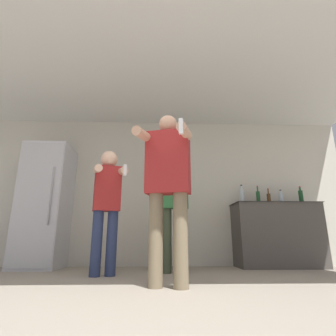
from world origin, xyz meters
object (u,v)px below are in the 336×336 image
(bottle_green_wine, at_px, (242,196))
(bottle_tall_gin, at_px, (269,198))
(refrigerator, at_px, (45,205))
(person_man_side, at_px, (107,200))
(bottle_red_label, at_px, (258,197))
(person_spectator_back, at_px, (174,199))
(bottle_short_whiskey, at_px, (281,198))
(bottle_clear_vodka, at_px, (301,197))
(person_woman_foreground, at_px, (168,181))

(bottle_green_wine, bearing_deg, bottle_tall_gin, 0.00)
(refrigerator, distance_m, person_man_side, 1.42)
(bottle_tall_gin, bearing_deg, person_man_side, -159.50)
(bottle_green_wine, relative_size, bottle_red_label, 1.04)
(person_spectator_back, bearing_deg, bottle_short_whiskey, 20.33)
(bottle_red_label, relative_size, person_man_side, 0.20)
(bottle_clear_vodka, relative_size, person_spectator_back, 0.18)
(refrigerator, distance_m, bottle_clear_vodka, 4.21)
(bottle_clear_vodka, relative_size, person_woman_foreground, 0.18)
(bottle_tall_gin, height_order, person_spectator_back, person_spectator_back)
(refrigerator, relative_size, bottle_tall_gin, 7.25)
(bottle_green_wine, xyz_separation_m, person_spectator_back, (-1.19, -0.69, -0.16))
(bottle_tall_gin, relative_size, bottle_short_whiskey, 1.09)
(person_man_side, bearing_deg, person_spectator_back, 16.18)
(bottle_tall_gin, distance_m, bottle_short_whiskey, 0.21)
(bottle_short_whiskey, relative_size, person_woman_foreground, 0.14)
(bottle_clear_vodka, relative_size, bottle_tall_gin, 1.15)
(bottle_clear_vodka, height_order, person_man_side, person_man_side)
(refrigerator, xyz_separation_m, bottle_tall_gin, (3.65, 0.09, 0.14))
(bottle_short_whiskey, xyz_separation_m, person_spectator_back, (-1.85, -0.69, -0.13))
(person_woman_foreground, relative_size, person_man_side, 1.08)
(bottle_short_whiskey, relative_size, person_man_side, 0.15)
(person_spectator_back, bearing_deg, bottle_clear_vodka, 17.37)
(person_woman_foreground, bearing_deg, bottle_red_label, 48.06)
(bottle_tall_gin, height_order, bottle_short_whiskey, bottle_tall_gin)
(bottle_green_wine, xyz_separation_m, bottle_short_whiskey, (0.66, -0.00, -0.03))
(bottle_short_whiskey, relative_size, person_spectator_back, 0.14)
(bottle_clear_vodka, relative_size, bottle_green_wine, 0.94)
(bottle_short_whiskey, bearing_deg, person_spectator_back, -159.67)
(bottle_clear_vodka, height_order, person_woman_foreground, person_woman_foreground)
(bottle_red_label, relative_size, person_spectator_back, 0.18)
(person_man_side, distance_m, person_spectator_back, 0.91)
(bottle_red_label, distance_m, person_spectator_back, 1.62)
(refrigerator, bearing_deg, bottle_clear_vodka, 1.20)
(person_man_side, bearing_deg, bottle_short_whiskey, 19.03)
(bottle_green_wine, relative_size, person_man_side, 0.21)
(bottle_short_whiskey, bearing_deg, bottle_red_label, 180.00)
(refrigerator, bearing_deg, person_woman_foreground, -41.57)
(bottle_green_wine, xyz_separation_m, bottle_red_label, (0.27, 0.00, -0.02))
(bottle_green_wine, xyz_separation_m, person_man_side, (-2.06, -0.94, -0.22))
(refrigerator, xyz_separation_m, bottle_red_label, (3.47, 0.09, 0.16))
(bottle_red_label, height_order, person_man_side, person_man_side)
(bottle_red_label, height_order, bottle_short_whiskey, bottle_red_label)
(bottle_tall_gin, bearing_deg, bottle_clear_vodka, -0.00)
(person_spectator_back, bearing_deg, bottle_red_label, 25.17)
(bottle_green_wine, bearing_deg, bottle_clear_vodka, -0.00)
(bottle_clear_vodka, xyz_separation_m, bottle_red_label, (-0.73, 0.00, -0.01))
(bottle_tall_gin, distance_m, person_woman_foreground, 2.49)
(bottle_clear_vodka, distance_m, person_spectator_back, 2.30)
(bottle_green_wine, distance_m, bottle_short_whiskey, 0.67)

